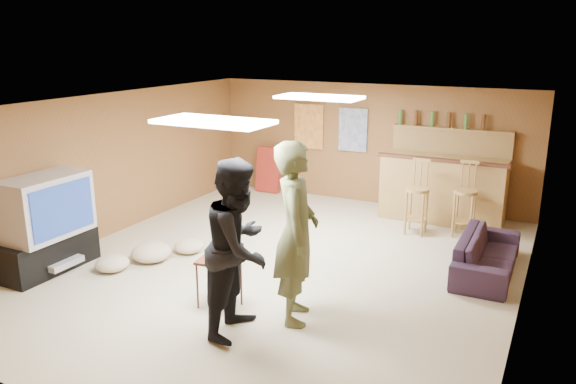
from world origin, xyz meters
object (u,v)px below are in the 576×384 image
at_px(person_olive, 296,233).
at_px(sofa, 487,254).
at_px(tray_table, 219,283).
at_px(person_black, 239,247).
at_px(bar_counter, 442,190).
at_px(tv_body, 46,206).

bearing_deg(person_olive, sofa, -60.04).
distance_m(sofa, tray_table, 3.54).
xyz_separation_m(person_olive, tray_table, (-0.90, -0.15, -0.70)).
distance_m(person_black, tray_table, 0.87).
bearing_deg(tray_table, bar_counter, 69.72).
bearing_deg(tv_body, person_black, -3.74).
distance_m(person_black, sofa, 3.53).
relative_size(tv_body, tray_table, 1.89).
distance_m(bar_counter, person_black, 4.79).
height_order(person_olive, sofa, person_olive).
relative_size(sofa, tray_table, 2.99).
bearing_deg(sofa, person_olive, 142.37).
relative_size(person_olive, person_black, 1.07).
bearing_deg(tv_body, tray_table, 3.12).
bearing_deg(person_black, person_olive, -45.70).
relative_size(tv_body, bar_counter, 0.55).
xyz_separation_m(person_black, sofa, (2.11, 2.75, -0.68)).
bearing_deg(tray_table, person_olive, 9.59).
bearing_deg(bar_counter, tv_body, -133.00).
distance_m(tv_body, person_black, 3.05).
relative_size(person_olive, tray_table, 3.42).
height_order(person_olive, tray_table, person_olive).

